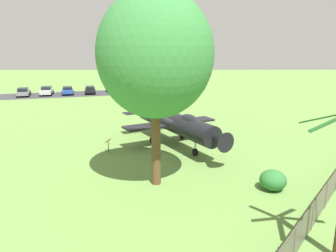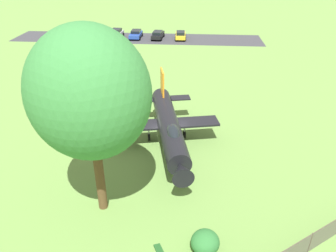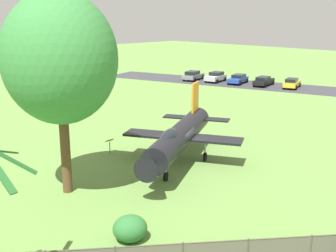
{
  "view_description": "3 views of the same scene",
  "coord_description": "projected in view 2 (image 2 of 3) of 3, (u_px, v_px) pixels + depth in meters",
  "views": [
    {
      "loc": [
        -0.72,
        -27.07,
        8.26
      ],
      "look_at": [
        -0.52,
        -3.32,
        2.5
      ],
      "focal_mm": 34.42,
      "sensor_mm": 36.0,
      "label": 1
    },
    {
      "loc": [
        8.26,
        -21.53,
        14.7
      ],
      "look_at": [
        0.31,
        -0.93,
        2.44
      ],
      "focal_mm": 34.75,
      "sensor_mm": 36.0,
      "label": 2
    },
    {
      "loc": [
        19.74,
        -20.55,
        10.28
      ],
      "look_at": [
        -1.23,
        0.0,
        2.52
      ],
      "focal_mm": 45.51,
      "sensor_mm": 36.0,
      "label": 3
    }
  ],
  "objects": [
    {
      "name": "parking_strip",
      "position": [
        137.0,
        38.0,
        59.1
      ],
      "size": [
        45.12,
        20.45,
        0.0
      ],
      "primitive_type": "cube",
      "rotation": [
        0.0,
        0.0,
        3.43
      ],
      "color": "#38383D",
      "rests_on": "ground_plane"
    },
    {
      "name": "parked_car_yellow",
      "position": [
        181.0,
        35.0,
        58.13
      ],
      "size": [
        3.05,
        4.65,
        1.41
      ],
      "rotation": [
        0.0,
        0.0,
        1.9
      ],
      "color": "gold",
      "rests_on": "ground_plane"
    },
    {
      "name": "display_jet",
      "position": [
        169.0,
        127.0,
        25.96
      ],
      "size": [
        8.87,
        12.48,
        5.13
      ],
      "rotation": [
        0.0,
        0.0,
        5.21
      ],
      "color": "black",
      "rests_on": "ground_plane"
    },
    {
      "name": "parked_car_gray",
      "position": [
        95.0,
        33.0,
        59.17
      ],
      "size": [
        3.21,
        4.89,
        1.47
      ],
      "rotation": [
        0.0,
        0.0,
        1.88
      ],
      "color": "slate",
      "rests_on": "ground_plane"
    },
    {
      "name": "shade_tree",
      "position": [
        89.0,
        94.0,
        17.1
      ],
      "size": [
        6.73,
        6.29,
        11.58
      ],
      "color": "brown",
      "rests_on": "ground_plane"
    },
    {
      "name": "shrub_by_tree",
      "position": [
        205.0,
        242.0,
        17.66
      ],
      "size": [
        1.58,
        1.64,
        1.21
      ],
      "color": "#2D7033",
      "rests_on": "ground_plane"
    },
    {
      "name": "ground_plane",
      "position": [
        169.0,
        146.0,
        27.29
      ],
      "size": [
        200.0,
        200.0,
        0.0
      ],
      "primitive_type": "plane",
      "color": "#668E42"
    },
    {
      "name": "parked_car_silver",
      "position": [
        116.0,
        33.0,
        59.06
      ],
      "size": [
        2.81,
        4.39,
        1.52
      ],
      "rotation": [
        0.0,
        0.0,
        4.93
      ],
      "color": "#B2B5BA",
      "rests_on": "ground_plane"
    },
    {
      "name": "info_plaque",
      "position": [
        99.0,
        138.0,
        26.8
      ],
      "size": [
        0.42,
        0.61,
        1.14
      ],
      "color": "#333333",
      "rests_on": "ground_plane"
    },
    {
      "name": "parked_car_black",
      "position": [
        158.0,
        35.0,
        58.41
      ],
      "size": [
        2.7,
        4.86,
        1.39
      ],
      "rotation": [
        0.0,
        0.0,
        1.79
      ],
      "color": "black",
      "rests_on": "ground_plane"
    },
    {
      "name": "parked_car_blue",
      "position": [
        136.0,
        34.0,
        58.84
      ],
      "size": [
        3.04,
        4.77,
        1.37
      ],
      "rotation": [
        0.0,
        0.0,
        5.0
      ],
      "color": "#23429E",
      "rests_on": "ground_plane"
    }
  ]
}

